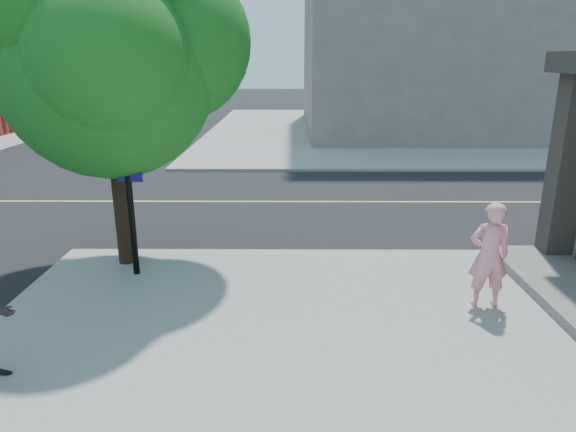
{
  "coord_description": "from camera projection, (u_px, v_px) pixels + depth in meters",
  "views": [
    {
      "loc": [
        4.01,
        -10.89,
        4.26
      ],
      "look_at": [
        3.95,
        -1.24,
        1.3
      ],
      "focal_mm": 31.8,
      "sensor_mm": 36.0,
      "label": 1
    }
  ],
  "objects": [
    {
      "name": "ground",
      "position": [
        116.0,
        254.0,
        11.69
      ],
      "size": [
        140.0,
        140.0,
        0.0
      ],
      "primitive_type": "plane",
      "color": "black",
      "rests_on": "ground"
    },
    {
      "name": "sidewalk_ne",
      "position": [
        441.0,
        130.0,
        32.15
      ],
      "size": [
        29.0,
        25.0,
        0.12
      ],
      "primitive_type": "cube",
      "color": "gray",
      "rests_on": "ground"
    },
    {
      "name": "filler_ne",
      "position": [
        458.0,
        10.0,
        30.55
      ],
      "size": [
        18.0,
        16.0,
        14.0
      ],
      "primitive_type": "cube",
      "color": "slate",
      "rests_on": "sidewalk_ne"
    },
    {
      "name": "street_tree",
      "position": [
        112.0,
        45.0,
        9.65
      ],
      "size": [
        5.14,
        4.67,
        6.82
      ],
      "rotation": [
        0.0,
        0.0,
        -0.08
      ],
      "color": "black",
      "rests_on": "sidewalk_se"
    },
    {
      "name": "signal_pole",
      "position": [
        3.0,
        92.0,
        9.29
      ],
      "size": [
        3.88,
        0.44,
        4.39
      ],
      "rotation": [
        0.0,
        0.0,
        0.08
      ],
      "color": "black",
      "rests_on": "sidewalk_se"
    },
    {
      "name": "road_ew",
      "position": [
        163.0,
        202.0,
        15.99
      ],
      "size": [
        140.0,
        9.0,
        0.01
      ],
      "primitive_type": "cube",
      "color": "black",
      "rests_on": "ground"
    },
    {
      "name": "man_on_phone",
      "position": [
        489.0,
        255.0,
        8.72
      ],
      "size": [
        0.7,
        0.47,
        1.89
      ],
      "primitive_type": "imported",
      "rotation": [
        0.0,
        0.0,
        3.11
      ],
      "color": "pink",
      "rests_on": "sidewalk_se"
    }
  ]
}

